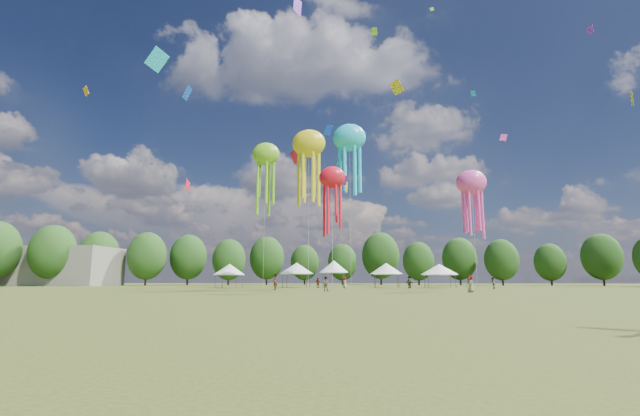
# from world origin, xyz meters

# --- Properties ---
(ground) EXTENTS (300.00, 300.00, 0.00)m
(ground) POSITION_xyz_m (0.00, 0.00, 0.00)
(ground) COLOR #384416
(ground) RESTS_ON ground
(spectator_near) EXTENTS (0.78, 0.63, 1.53)m
(spectator_near) POSITION_xyz_m (-2.78, 32.35, 0.77)
(spectator_near) COLOR gray
(spectator_near) RESTS_ON ground
(spectators_far) EXTENTS (28.86, 24.97, 1.91)m
(spectators_far) POSITION_xyz_m (5.22, 47.83, 0.83)
(spectators_far) COLOR gray
(spectators_far) RESTS_ON ground
(festival_tents) EXTENTS (37.71, 10.24, 4.38)m
(festival_tents) POSITION_xyz_m (-2.44, 55.77, 3.00)
(festival_tents) COLOR #47474C
(festival_tents) RESTS_ON ground
(show_kites) EXTENTS (30.85, 23.16, 23.56)m
(show_kites) POSITION_xyz_m (-3.58, 43.43, 16.75)
(show_kites) COLOR yellow
(show_kites) RESTS_ON ground
(small_kites) EXTENTS (74.52, 57.07, 46.06)m
(small_kites) POSITION_xyz_m (0.61, 42.89, 30.93)
(small_kites) COLOR yellow
(small_kites) RESTS_ON ground
(treeline) EXTENTS (201.57, 95.24, 13.43)m
(treeline) POSITION_xyz_m (-3.87, 62.51, 6.54)
(treeline) COLOR #38281C
(treeline) RESTS_ON ground
(hangar) EXTENTS (40.00, 12.00, 8.00)m
(hangar) POSITION_xyz_m (-72.00, 72.00, 4.00)
(hangar) COLOR gray
(hangar) RESTS_ON ground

